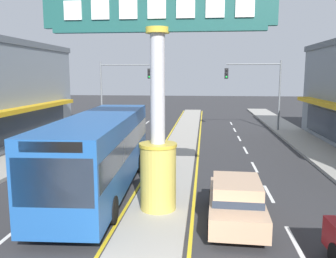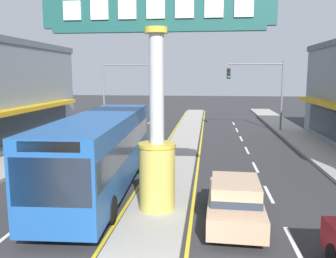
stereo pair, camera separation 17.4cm
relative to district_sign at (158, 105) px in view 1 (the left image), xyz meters
name	(u,v)px [view 1 (the left image)]	position (x,y,z in m)	size (l,w,h in m)	color
median_strip	(180,148)	(0.00, 11.29, -3.87)	(2.18, 52.00, 0.14)	#A39E93
sidewalk_left	(40,151)	(-9.02, 9.29, -3.85)	(2.67, 60.00, 0.18)	#9E9B93
sidewalk_right	(328,157)	(9.02, 9.29, -3.85)	(2.67, 60.00, 0.18)	#9E9B93
lane_markings	(178,153)	(0.00, 9.93, -3.94)	(8.92, 52.00, 0.01)	silver
district_sign	(158,105)	(0.00, 0.00, 0.00)	(7.92, 1.36, 7.74)	gold
traffic_light_left_side	(119,83)	(-6.32, 20.32, 0.30)	(4.86, 0.46, 6.20)	slate
traffic_light_right_side	(259,83)	(6.32, 19.33, 0.30)	(4.86, 0.46, 6.20)	slate
suv_near_right_lane	(89,135)	(-6.04, 10.29, -2.96)	(1.99, 4.61, 1.90)	#4C5156
bus_far_right_lane	(101,148)	(-2.74, 2.21, -2.08)	(3.09, 11.31, 3.26)	#1E5199
sedan_far_left_oncoming	(236,201)	(2.74, -0.67, -3.16)	(1.94, 4.35, 1.53)	tan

